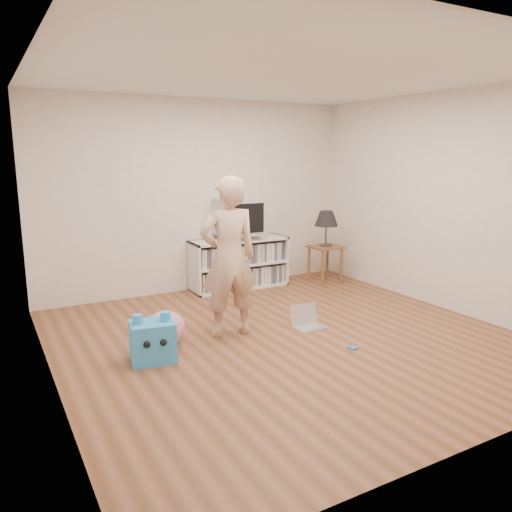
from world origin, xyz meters
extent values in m
plane|color=brown|center=(0.00, 0.00, 0.00)|extent=(4.50, 4.50, 0.00)
cube|color=beige|center=(0.00, 2.25, 1.30)|extent=(4.50, 0.02, 2.60)
cube|color=beige|center=(0.00, -2.25, 1.30)|extent=(4.50, 0.02, 2.60)
cube|color=beige|center=(-2.25, 0.00, 1.30)|extent=(0.02, 4.50, 2.60)
cube|color=beige|center=(2.25, 0.00, 1.30)|extent=(0.02, 4.50, 2.60)
cube|color=white|center=(0.00, 0.00, 2.60)|extent=(4.50, 4.50, 0.01)
cube|color=white|center=(0.48, 2.23, 0.35)|extent=(1.40, 0.03, 0.70)
cube|color=white|center=(-0.20, 2.02, 0.35)|extent=(0.03, 0.45, 0.70)
cube|color=white|center=(1.17, 2.02, 0.35)|extent=(0.03, 0.45, 0.70)
cube|color=white|center=(0.48, 2.02, 0.01)|extent=(1.40, 0.45, 0.03)
cube|color=white|center=(0.48, 2.02, 0.35)|extent=(1.34, 0.45, 0.03)
cube|color=white|center=(0.48, 2.02, 0.68)|extent=(1.40, 0.45, 0.03)
cube|color=silver|center=(0.48, 2.02, 0.35)|extent=(1.26, 0.36, 0.64)
cube|color=gray|center=(0.48, 2.02, 0.73)|extent=(0.45, 0.35, 0.07)
cube|color=#B0B0B5|center=(0.48, 2.02, 1.02)|extent=(0.60, 0.52, 0.50)
cube|color=black|center=(0.48, 1.75, 1.02)|extent=(0.50, 0.01, 0.40)
cylinder|color=brown|center=(1.55, 1.48, 0.26)|extent=(0.04, 0.04, 0.52)
cylinder|color=brown|center=(1.89, 1.48, 0.26)|extent=(0.04, 0.04, 0.52)
cylinder|color=brown|center=(1.55, 1.82, 0.26)|extent=(0.04, 0.04, 0.52)
cylinder|color=brown|center=(1.89, 1.82, 0.26)|extent=(0.04, 0.04, 0.52)
cube|color=brown|center=(1.72, 1.65, 0.54)|extent=(0.42, 0.42, 0.03)
cylinder|color=#333333|center=(1.72, 1.65, 0.56)|extent=(0.18, 0.18, 0.02)
cylinder|color=#333333|center=(1.72, 1.65, 0.74)|extent=(0.02, 0.02, 0.32)
imported|color=beige|center=(-0.48, 0.38, 0.83)|extent=(0.65, 0.47, 1.66)
cube|color=silver|center=(0.38, 0.13, 0.01)|extent=(0.35, 0.24, 0.02)
cube|color=silver|center=(0.37, 0.25, 0.12)|extent=(0.34, 0.08, 0.22)
cube|color=black|center=(0.37, 0.25, 0.12)|extent=(0.30, 0.06, 0.18)
cube|color=#4365B4|center=(0.40, -0.57, 0.01)|extent=(0.08, 0.10, 0.02)
cube|color=#2F9BF3|center=(-1.39, 0.10, 0.19)|extent=(0.44, 0.37, 0.37)
cylinder|color=#2F9BF3|center=(-1.52, 0.12, 0.42)|extent=(0.09, 0.09, 0.08)
cylinder|color=#2F9BF3|center=(-1.27, 0.08, 0.42)|extent=(0.09, 0.09, 0.08)
sphere|color=black|center=(-1.49, -0.05, 0.23)|extent=(0.06, 0.06, 0.06)
sphere|color=black|center=(-1.35, -0.07, 0.23)|extent=(0.06, 0.06, 0.06)
ellipsoid|color=pink|center=(-1.15, 0.46, 0.17)|extent=(0.47, 0.47, 0.33)
camera|label=1|loc=(-2.66, -4.12, 1.87)|focal=35.00mm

